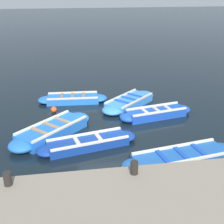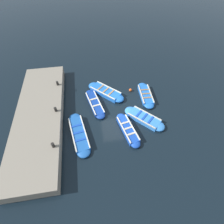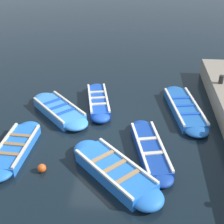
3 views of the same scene
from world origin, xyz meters
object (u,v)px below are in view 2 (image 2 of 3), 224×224
boat_bow_out (146,95)px  bollard_north (57,83)px  boat_mid_row (128,130)px  boat_tucked (79,134)px  bollard_mid_south (53,145)px  boat_outer_right (95,104)px  buoy_orange_near (130,90)px  boat_drifting (106,92)px  boat_centre (144,118)px  bollard_mid_north (56,109)px

boat_bow_out → bollard_north: (7.46, -1.80, 0.82)m
boat_mid_row → boat_bow_out: bearing=-124.7°
boat_tucked → bollard_mid_south: (1.56, 1.19, 0.82)m
boat_outer_right → bollard_north: bollard_north is taller
boat_outer_right → buoy_orange_near: size_ratio=13.43×
boat_drifting → bollard_north: size_ratio=9.44×
boat_tucked → boat_centre: 5.07m
boat_bow_out → boat_centre: boat_centre is taller
boat_tucked → buoy_orange_near: size_ratio=15.22×
boat_centre → boat_bow_out: bearing=-108.9°
boat_mid_row → bollard_mid_south: bearing=10.7°
bollard_north → bollard_mid_north: (0.00, 3.08, 0.00)m
boat_centre → buoy_orange_near: 3.43m
boat_tucked → boat_drifting: bearing=-121.7°
boat_centre → bollard_mid_north: (6.59, -1.27, 0.80)m
boat_centre → boat_drifting: bearing=-53.6°
boat_mid_row → bollard_north: bollard_north is taller
bollard_mid_south → bollard_north: bearing=-90.0°
boat_bow_out → buoy_orange_near: size_ratio=12.26×
boat_tucked → bollard_mid_south: size_ratio=11.70×
bollard_north → buoy_orange_near: bollard_north is taller
boat_bow_out → boat_drifting: (3.40, -0.89, 0.05)m
boat_tucked → boat_mid_row: boat_mid_row is taller
boat_bow_out → boat_tucked: bearing=28.2°
boat_bow_out → bollard_mid_north: bollard_mid_north is taller
bollard_mid_south → buoy_orange_near: bollard_mid_south is taller
boat_mid_row → boat_drifting: size_ratio=1.00×
boat_outer_right → bollard_mid_south: bollard_mid_south is taller
boat_mid_row → bollard_mid_north: 5.59m
boat_mid_row → buoy_orange_near: (-1.20, -4.27, -0.04)m
boat_drifting → boat_outer_right: bearing=48.7°
bollard_mid_south → bollard_mid_north: bearing=-90.0°
boat_outer_right → bollard_mid_north: bearing=17.5°
boat_bow_out → bollard_mid_north: (7.46, 1.28, 0.82)m
boat_outer_right → bollard_north: 3.76m
bollard_mid_south → buoy_orange_near: size_ratio=1.30×
buoy_orange_near → boat_tucked: bearing=40.4°
boat_tucked → boat_centre: bearing=-173.0°
boat_drifting → buoy_orange_near: size_ratio=12.29×
bollard_north → bollard_mid_south: same height
bollard_north → bollard_mid_south: 6.16m
boat_tucked → boat_mid_row: bearing=176.4°
boat_tucked → bollard_mid_north: size_ratio=11.70×
bollard_mid_south → boat_drifting: bearing=-127.7°
boat_drifting → bollard_mid_south: size_ratio=9.44×
boat_tucked → bollard_mid_north: bollard_mid_north is taller
boat_tucked → bollard_mid_south: bollard_mid_south is taller
bollard_mid_north → buoy_orange_near: size_ratio=1.30×
boat_centre → boat_tucked: bearing=7.0°
boat_mid_row → bollard_mid_north: size_ratio=9.48×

